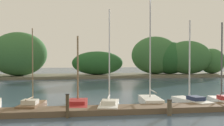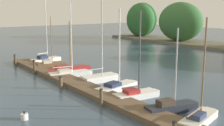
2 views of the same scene
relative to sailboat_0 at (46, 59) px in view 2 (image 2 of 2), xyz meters
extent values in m
cube|color=brown|center=(10.79, -2.33, -0.22)|extent=(25.43, 1.80, 0.35)
ellipsoid|color=#2D6633|center=(-13.45, 27.24, 3.49)|extent=(7.30, 4.45, 6.96)
ellipsoid|color=#235628|center=(-14.47, 28.57, 3.55)|extent=(8.56, 3.43, 7.09)
ellipsoid|color=#386B38|center=(-2.77, 27.08, 3.49)|extent=(8.93, 5.84, 6.97)
cube|color=silver|center=(0.02, -0.09, -0.14)|extent=(1.66, 3.57, 0.51)
cube|color=silver|center=(-0.26, 1.43, -0.16)|extent=(0.73, 0.95, 0.44)
cube|color=#1E2847|center=(0.09, -0.52, 0.29)|extent=(0.97, 1.16, 0.33)
cylinder|color=silver|center=(-0.03, 0.16, 3.82)|extent=(0.08, 0.08, 7.40)
cylinder|color=silver|center=(0.08, -0.46, 0.71)|extent=(0.34, 1.40, 0.09)
cube|color=brown|center=(2.64, -0.74, -0.17)|extent=(1.74, 3.04, 0.45)
cube|color=brown|center=(2.88, 0.53, -0.19)|extent=(0.80, 0.83, 0.38)
cube|color=beige|center=(2.57, -1.09, 0.21)|extent=(1.07, 1.02, 0.29)
cylinder|color=#7F6647|center=(2.68, -0.52, 2.51)|extent=(0.07, 0.07, 4.89)
cylinder|color=#7F6647|center=(2.56, -1.18, 0.45)|extent=(0.34, 1.47, 0.07)
cube|color=maroon|center=(5.62, -0.23, -0.21)|extent=(1.63, 4.28, 0.35)
cube|color=maroon|center=(5.76, 1.65, -0.23)|extent=(0.80, 1.10, 0.30)
cube|color=maroon|center=(5.58, -0.76, 0.08)|extent=(1.09, 1.33, 0.23)
cylinder|color=#7F6647|center=(5.64, 0.08, 2.24)|extent=(0.12, 0.12, 4.57)
cube|color=white|center=(7.66, -1.17, -0.18)|extent=(1.94, 3.90, 0.41)
cube|color=white|center=(7.99, 0.48, -0.21)|extent=(0.84, 1.05, 0.35)
cube|color=beige|center=(7.56, -1.62, 0.16)|extent=(1.12, 1.28, 0.27)
cylinder|color=silver|center=(7.71, -0.89, 3.14)|extent=(0.09, 0.09, 6.24)
cylinder|color=silver|center=(7.54, -1.72, 0.52)|extent=(0.45, 1.85, 0.07)
cube|color=white|center=(10.86, 0.03, -0.12)|extent=(1.56, 3.18, 0.53)
cube|color=white|center=(10.98, 1.41, -0.15)|extent=(0.78, 0.83, 0.45)
cylinder|color=#B7B7BC|center=(10.88, 0.26, 3.67)|extent=(0.10, 0.10, 7.05)
cylinder|color=#B7B7BC|center=(10.80, -0.68, 0.71)|extent=(0.25, 2.10, 0.07)
cube|color=white|center=(13.80, -0.42, -0.19)|extent=(1.82, 3.89, 0.41)
cube|color=white|center=(13.47, 1.24, -0.21)|extent=(0.79, 1.04, 0.35)
cube|color=#1E2847|center=(13.89, -0.88, 0.15)|extent=(1.05, 1.26, 0.27)
cylinder|color=silver|center=(13.74, -0.14, 2.89)|extent=(0.12, 0.12, 5.73)
cube|color=white|center=(16.13, -0.55, -0.18)|extent=(1.58, 3.31, 0.42)
cube|color=white|center=(16.33, 0.86, -0.20)|extent=(0.73, 0.87, 0.35)
cube|color=maroon|center=(16.08, -0.95, 0.16)|extent=(0.98, 1.06, 0.27)
cylinder|color=#4C4C51|center=(16.17, -0.32, 2.82)|extent=(0.11, 0.11, 5.58)
cylinder|color=#4C4C51|center=(16.08, -0.98, 0.47)|extent=(0.29, 1.48, 0.08)
cube|color=#232833|center=(19.45, -0.74, -0.13)|extent=(1.60, 3.37, 0.52)
cube|color=#232833|center=(19.78, 0.68, -0.16)|extent=(0.66, 0.90, 0.44)
cube|color=#3D3328|center=(19.36, -1.14, 0.30)|extent=(0.88, 1.10, 0.34)
cylinder|color=#B7B7BC|center=(19.51, -0.51, 2.38)|extent=(0.09, 0.09, 4.51)
cube|color=silver|center=(21.43, -0.78, -0.17)|extent=(1.71, 3.27, 0.44)
cube|color=silver|center=(21.11, 0.58, -0.19)|extent=(0.72, 0.89, 0.37)
cube|color=#2D3856|center=(21.52, -1.16, 0.19)|extent=(0.96, 1.09, 0.29)
cylinder|color=#7F6647|center=(21.38, -0.55, 2.66)|extent=(0.10, 0.10, 5.23)
cylinder|color=#7F6647|center=(21.58, -1.41, 0.47)|extent=(0.53, 1.92, 0.08)
cylinder|color=#4C3D28|center=(-0.17, -3.56, 0.21)|extent=(0.25, 0.25, 1.20)
cylinder|color=black|center=(-0.17, -3.56, 0.83)|extent=(0.29, 0.29, 0.04)
cylinder|color=#4C3D28|center=(4.93, -3.41, 0.27)|extent=(0.20, 0.20, 1.33)
cylinder|color=black|center=(4.93, -3.41, 0.96)|extent=(0.23, 0.23, 0.04)
cylinder|color=brown|center=(10.90, -3.67, 0.07)|extent=(0.27, 0.27, 0.92)
cylinder|color=black|center=(10.90, -3.67, 0.55)|extent=(0.31, 0.31, 0.04)
cylinder|color=brown|center=(16.14, -3.51, 0.18)|extent=(0.20, 0.20, 1.14)
cylinder|color=black|center=(16.14, -3.51, 0.77)|extent=(0.23, 0.23, 0.04)
cylinder|color=black|center=(21.98, -3.46, 0.58)|extent=(0.22, 0.22, 0.04)
cylinder|color=white|center=(15.20, -8.10, -0.22)|extent=(0.41, 0.41, 0.35)
sphere|color=black|center=(15.20, -8.10, 0.03)|extent=(0.14, 0.14, 0.14)
camera|label=1|loc=(4.95, -19.59, 3.11)|focal=45.30mm
camera|label=2|loc=(29.78, -12.99, 5.68)|focal=44.28mm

